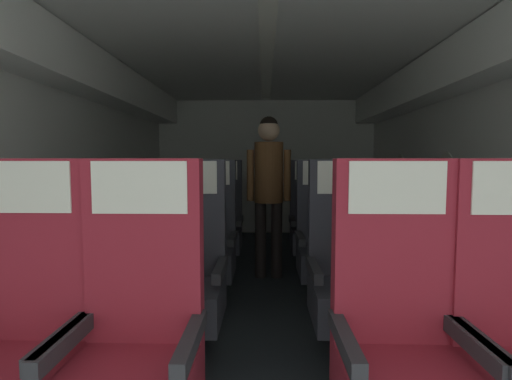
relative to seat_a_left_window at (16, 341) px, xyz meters
name	(u,v)px	position (x,y,z in m)	size (l,w,h in m)	color
ground	(267,303)	(0.95, 1.68, -0.49)	(3.69, 6.50, 0.02)	#23282D
fuselage_shell	(267,114)	(0.95, 1.95, 1.08)	(3.57, 6.15, 2.17)	silver
seat_a_left_window	(16,341)	(0.00, 0.00, 0.00)	(0.49, 0.49, 1.16)	#38383D
seat_a_left_aisle	(135,345)	(0.45, -0.01, 0.00)	(0.49, 0.49, 1.16)	#38383D
seat_a_right_window	(401,345)	(1.43, 0.00, 0.00)	(0.49, 0.49, 1.16)	#38383D
seat_b_left_window	(110,273)	(0.00, 0.87, 0.00)	(0.49, 0.49, 1.16)	#38383D
seat_b_left_aisle	(186,273)	(0.45, 0.87, 0.00)	(0.49, 0.49, 1.16)	#38383D
seat_b_right_aisle	(425,274)	(1.89, 0.89, 0.00)	(0.49, 0.49, 1.16)	#38383D
seat_b_right_window	(349,274)	(1.43, 0.88, 0.00)	(0.49, 0.49, 1.16)	#38383D
seat_c_left_window	(154,242)	(0.01, 1.76, 0.00)	(0.49, 0.49, 1.16)	#38383D
seat_c_left_aisle	(207,242)	(0.45, 1.75, 0.00)	(0.49, 0.49, 1.16)	#38383D
seat_c_right_aisle	(382,243)	(1.90, 1.77, 0.00)	(0.49, 0.49, 1.16)	#38383D
seat_c_right_window	(325,242)	(1.43, 1.78, 0.00)	(0.49, 0.49, 1.16)	#38383D
seat_d_left_window	(178,224)	(0.00, 2.65, 0.00)	(0.49, 0.49, 1.16)	#38383D
seat_d_left_aisle	(220,224)	(0.45, 2.64, 0.00)	(0.49, 0.49, 1.16)	#38383D
seat_d_right_aisle	(355,225)	(1.88, 2.66, 0.00)	(0.49, 0.49, 1.16)	#38383D
seat_d_right_window	(312,224)	(1.43, 2.65, 0.00)	(0.49, 0.49, 1.16)	#38383D
flight_attendant	(269,179)	(0.97, 2.37, 0.49)	(0.43, 0.28, 1.58)	black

